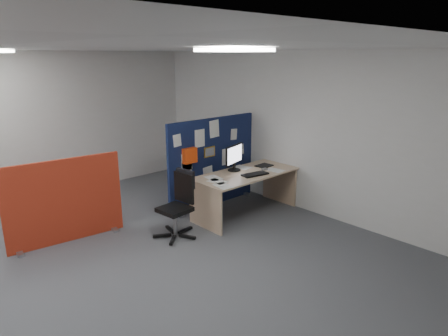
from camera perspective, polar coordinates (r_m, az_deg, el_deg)
floor at (r=4.96m, az=-25.59°, el=-17.75°), size 9.00×9.00×0.00m
wall_right at (r=6.98m, az=10.46°, el=5.11°), size 0.02×7.00×2.70m
ceiling_lights at (r=4.94m, az=-28.05°, el=14.67°), size 4.10×4.10×0.04m
navy_divider at (r=7.05m, az=-1.75°, el=0.82°), size 1.91×0.30×1.58m
main_desk at (r=6.72m, az=2.84°, el=-1.98°), size 1.84×0.82×0.73m
monitor_main at (r=6.70m, az=1.48°, el=1.66°), size 0.50×0.21×0.44m
keyboard at (r=6.53m, az=4.45°, el=-0.90°), size 0.48×0.26×0.02m
mouse at (r=6.83m, az=5.80°, el=-0.15°), size 0.11×0.08×0.03m
paper_tray at (r=7.07m, az=5.76°, el=0.34°), size 0.29×0.24×0.01m
red_divider at (r=6.13m, az=-21.78°, el=-4.52°), size 1.63×0.30×1.23m
office_chair at (r=5.95m, az=-6.39°, el=-4.56°), size 0.64×0.65×0.97m
desk_papers at (r=6.45m, az=1.61°, el=-1.17°), size 1.46×0.85×0.00m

